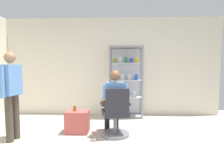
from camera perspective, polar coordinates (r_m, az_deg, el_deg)
ground_plane at (r=2.92m, az=-2.87°, el=-22.79°), size 7.20×7.20×0.00m
back_wall at (r=5.58m, az=-0.15°, el=4.97°), size 6.00×0.10×2.70m
display_cabinet_main at (r=5.35m, az=4.04°, el=0.86°), size 0.90×0.45×1.90m
office_chair at (r=3.87m, az=1.08°, el=-9.47°), size 0.61×0.58×0.96m
seated_shopkeeper at (r=3.95m, az=0.62°, el=-4.41°), size 0.55×0.61×1.29m
storage_crate at (r=4.21m, az=-9.96°, el=-10.68°), size 0.47×0.37×0.45m
tea_glass at (r=4.15m, az=-10.75°, el=-6.94°), size 0.07×0.07×0.11m
standing_customer at (r=4.02m, az=-27.16°, el=-1.64°), size 0.27×0.52×1.63m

